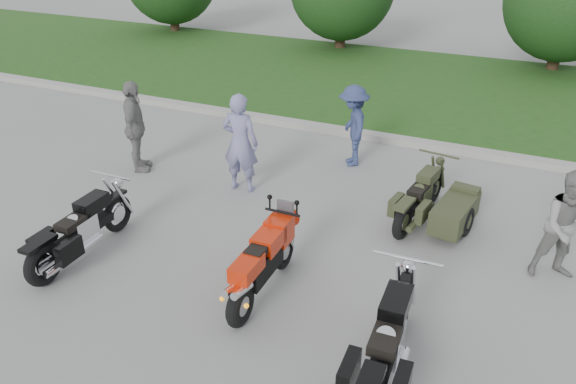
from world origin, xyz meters
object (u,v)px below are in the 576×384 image
at_px(person_stripe, 240,143).
at_px(person_back, 135,127).
at_px(cruiser_sidecar, 439,207).
at_px(person_denim, 353,126).
at_px(cruiser_left, 78,233).
at_px(cruiser_right, 386,352).
at_px(sportbike_red, 262,262).
at_px(person_grey, 568,227).

bearing_deg(person_stripe, person_back, -2.71).
bearing_deg(cruiser_sidecar, person_denim, 148.47).
bearing_deg(cruiser_left, cruiser_sidecar, 33.30).
distance_m(cruiser_right, person_back, 6.97).
xyz_separation_m(cruiser_sidecar, person_denim, (-2.11, 1.80, 0.46)).
bearing_deg(cruiser_sidecar, cruiser_left, -137.76).
relative_size(cruiser_right, person_denim, 1.47).
height_order(sportbike_red, person_stripe, person_stripe).
xyz_separation_m(person_stripe, person_denim, (1.52, 1.92, -0.10)).
height_order(cruiser_left, person_back, person_back).
xyz_separation_m(cruiser_left, person_stripe, (1.14, 3.03, 0.50)).
bearing_deg(cruiser_sidecar, cruiser_right, -79.48).
distance_m(cruiser_right, person_grey, 3.52).
bearing_deg(person_grey, person_stripe, 153.05).
distance_m(sportbike_red, person_stripe, 3.27).
bearing_deg(sportbike_red, cruiser_sidecar, 56.29).
distance_m(cruiser_left, person_denim, 5.63).
relative_size(cruiser_sidecar, person_denim, 1.24).
height_order(cruiser_left, person_grey, person_grey).
bearing_deg(person_grey, person_denim, 126.87).
bearing_deg(person_stripe, person_denim, -133.56).
distance_m(cruiser_sidecar, person_grey, 2.02).
distance_m(cruiser_left, person_back, 3.18).
distance_m(person_grey, person_back, 7.78).
height_order(cruiser_sidecar, person_grey, person_grey).
bearing_deg(person_denim, cruiser_sidecar, 22.35).
relative_size(cruiser_left, person_stripe, 1.19).
xyz_separation_m(person_stripe, person_back, (-2.28, -0.10, -0.02)).
distance_m(person_denim, person_back, 4.30).
bearing_deg(sportbike_red, person_denim, 92.79).
distance_m(cruiser_right, person_denim, 5.95).
xyz_separation_m(person_stripe, person_grey, (5.48, -0.56, -0.11)).
distance_m(person_stripe, person_back, 2.28).
relative_size(cruiser_left, person_grey, 1.34).
bearing_deg(sportbike_red, cruiser_right, -24.69).
bearing_deg(person_back, sportbike_red, -151.47).
bearing_deg(cruiser_right, person_back, 147.61).
bearing_deg(cruiser_left, person_stripe, 69.31).
bearing_deg(person_denim, cruiser_right, -5.26).
bearing_deg(person_grey, sportbike_red, -170.93).
distance_m(sportbike_red, cruiser_left, 2.94).
distance_m(person_stripe, person_grey, 5.51).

